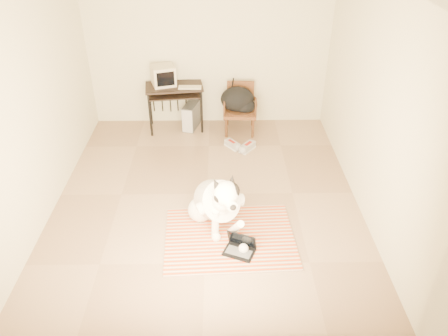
{
  "coord_description": "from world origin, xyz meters",
  "views": [
    {
      "loc": [
        0.17,
        -4.84,
        3.53
      ],
      "look_at": [
        0.22,
        -0.67,
        0.85
      ],
      "focal_mm": 35.0,
      "sensor_mm": 36.0,
      "label": 1
    }
  ],
  "objects_px": {
    "computer_desk": "(174,92)",
    "rattan_chair": "(240,108)",
    "pc_tower": "(191,116)",
    "dog": "(217,202)",
    "crt_monitor": "(163,76)",
    "laptop": "(240,247)",
    "backpack": "(239,100)"
  },
  "relations": [
    {
      "from": "rattan_chair",
      "to": "computer_desk",
      "type": "bearing_deg",
      "value": 176.89
    },
    {
      "from": "laptop",
      "to": "crt_monitor",
      "type": "height_order",
      "value": "crt_monitor"
    },
    {
      "from": "pc_tower",
      "to": "backpack",
      "type": "height_order",
      "value": "backpack"
    },
    {
      "from": "crt_monitor",
      "to": "rattan_chair",
      "type": "xyz_separation_m",
      "value": [
        1.26,
        -0.12,
        -0.54
      ]
    },
    {
      "from": "pc_tower",
      "to": "backpack",
      "type": "relative_size",
      "value": 0.85
    },
    {
      "from": "computer_desk",
      "to": "rattan_chair",
      "type": "height_order",
      "value": "rattan_chair"
    },
    {
      "from": "computer_desk",
      "to": "rattan_chair",
      "type": "bearing_deg",
      "value": -3.11
    },
    {
      "from": "computer_desk",
      "to": "rattan_chair",
      "type": "distance_m",
      "value": 1.13
    },
    {
      "from": "computer_desk",
      "to": "crt_monitor",
      "type": "xyz_separation_m",
      "value": [
        -0.17,
        0.06,
        0.27
      ]
    },
    {
      "from": "dog",
      "to": "rattan_chair",
      "type": "xyz_separation_m",
      "value": [
        0.39,
        2.56,
        0.04
      ]
    },
    {
      "from": "computer_desk",
      "to": "pc_tower",
      "type": "height_order",
      "value": "computer_desk"
    },
    {
      "from": "dog",
      "to": "computer_desk",
      "type": "xyz_separation_m",
      "value": [
        -0.71,
        2.62,
        0.31
      ]
    },
    {
      "from": "pc_tower",
      "to": "backpack",
      "type": "distance_m",
      "value": 0.89
    },
    {
      "from": "dog",
      "to": "rattan_chair",
      "type": "relative_size",
      "value": 1.41
    },
    {
      "from": "computer_desk",
      "to": "backpack",
      "type": "relative_size",
      "value": 1.72
    },
    {
      "from": "laptop",
      "to": "pc_tower",
      "type": "height_order",
      "value": "pc_tower"
    },
    {
      "from": "dog",
      "to": "pc_tower",
      "type": "bearing_deg",
      "value": 99.55
    },
    {
      "from": "rattan_chair",
      "to": "backpack",
      "type": "height_order",
      "value": "rattan_chair"
    },
    {
      "from": "crt_monitor",
      "to": "backpack",
      "type": "height_order",
      "value": "crt_monitor"
    },
    {
      "from": "pc_tower",
      "to": "backpack",
      "type": "bearing_deg",
      "value": -8.89
    },
    {
      "from": "laptop",
      "to": "rattan_chair",
      "type": "bearing_deg",
      "value": 87.65
    },
    {
      "from": "rattan_chair",
      "to": "laptop",
      "type": "bearing_deg",
      "value": -92.35
    },
    {
      "from": "computer_desk",
      "to": "laptop",
      "type": "bearing_deg",
      "value": -72.52
    },
    {
      "from": "dog",
      "to": "crt_monitor",
      "type": "xyz_separation_m",
      "value": [
        -0.87,
        2.68,
        0.58
      ]
    },
    {
      "from": "computer_desk",
      "to": "pc_tower",
      "type": "bearing_deg",
      "value": 8.75
    },
    {
      "from": "dog",
      "to": "computer_desk",
      "type": "bearing_deg",
      "value": 105.09
    },
    {
      "from": "laptop",
      "to": "pc_tower",
      "type": "relative_size",
      "value": 0.83
    },
    {
      "from": "dog",
      "to": "crt_monitor",
      "type": "height_order",
      "value": "crt_monitor"
    },
    {
      "from": "computer_desk",
      "to": "backpack",
      "type": "xyz_separation_m",
      "value": [
        1.07,
        -0.09,
        -0.11
      ]
    },
    {
      "from": "laptop",
      "to": "computer_desk",
      "type": "relative_size",
      "value": 0.41
    },
    {
      "from": "dog",
      "to": "pc_tower",
      "type": "xyz_separation_m",
      "value": [
        -0.45,
        2.66,
        -0.15
      ]
    },
    {
      "from": "laptop",
      "to": "backpack",
      "type": "xyz_separation_m",
      "value": [
        0.1,
        3.0,
        0.48
      ]
    }
  ]
}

